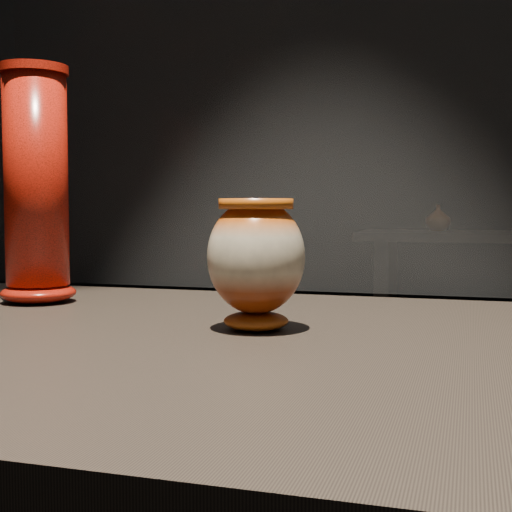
{
  "coord_description": "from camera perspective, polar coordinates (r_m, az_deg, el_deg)",
  "views": [
    {
      "loc": [
        0.06,
        -0.74,
        1.04
      ],
      "look_at": [
        -0.18,
        0.05,
        0.99
      ],
      "focal_mm": 50.0,
      "sensor_mm": 36.0,
      "label": 1
    }
  ],
  "objects": [
    {
      "name": "main_vase",
      "position": [
        0.83,
        0.0,
        -0.19
      ],
      "size": [
        0.12,
        0.12,
        0.15
      ],
      "rotation": [
        0.0,
        0.0,
        -0.07
      ],
      "color": "maroon",
      "rests_on": "display_plinth"
    },
    {
      "name": "back_vase_left",
      "position": [
        4.29,
        14.35,
        2.96
      ],
      "size": [
        0.15,
        0.15,
        0.15
      ],
      "primitive_type": "imported",
      "rotation": [
        0.0,
        0.0,
        3.11
      ],
      "color": "brown",
      "rests_on": "back_shelf"
    },
    {
      "name": "tall_vase",
      "position": [
        1.12,
        -17.16,
        5.14
      ],
      "size": [
        0.13,
        0.13,
        0.35
      ],
      "rotation": [
        0.0,
        0.0,
        -0.18
      ],
      "color": "red",
      "rests_on": "display_plinth"
    }
  ]
}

